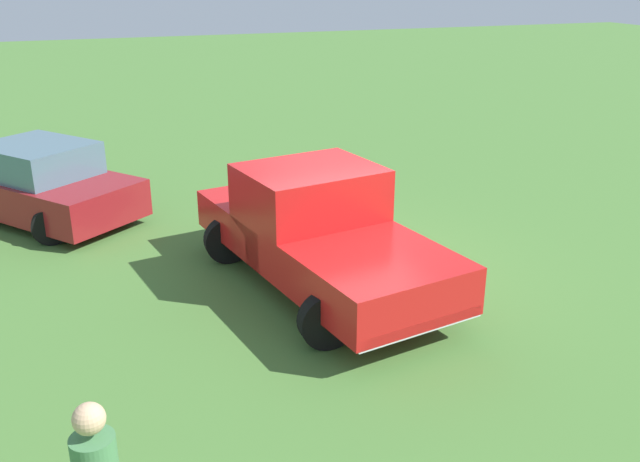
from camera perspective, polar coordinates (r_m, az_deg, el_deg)
The scene contains 3 objects.
ground_plane at distance 11.15m, azimuth 2.40°, elevation -3.13°, with size 80.00×80.00×0.00m, color #477533.
pickup_truck at distance 10.29m, azimuth -0.36°, elevation 0.35°, with size 2.93×5.19×1.80m.
sedan_near at distance 14.28m, azimuth -22.32°, elevation 3.63°, with size 4.11×4.53×1.46m.
Camera 1 is at (-3.88, -9.41, 4.55)m, focal length 39.06 mm.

